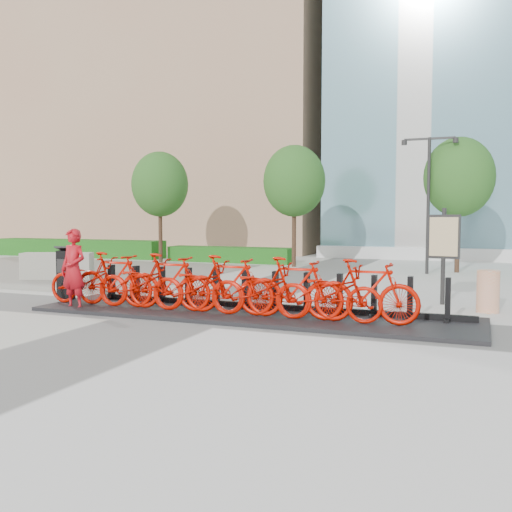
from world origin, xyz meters
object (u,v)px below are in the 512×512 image
at_px(construction_barrel, 488,291).
at_px(jersey_barrier, 57,266).
at_px(worker_red, 73,269).
at_px(kiosk, 66,274).
at_px(map_sign, 444,241).
at_px(bike_0, 88,280).

height_order(construction_barrel, jersey_barrier, construction_barrel).
height_order(worker_red, construction_barrel, worker_red).
bearing_deg(worker_red, kiosk, 145.75).
relative_size(worker_red, map_sign, 0.79).
xyz_separation_m(kiosk, worker_red, (0.92, -0.82, 0.21)).
height_order(bike_0, map_sign, map_sign).
relative_size(bike_0, kiosk, 1.59).
distance_m(bike_0, construction_barrel, 9.09).
height_order(worker_red, jersey_barrier, worker_red).
bearing_deg(bike_0, map_sign, -64.97).
xyz_separation_m(bike_0, kiosk, (-0.99, 0.41, 0.08)).
bearing_deg(worker_red, map_sign, 34.63).
distance_m(bike_0, worker_red, 0.51).
distance_m(bike_0, jersey_barrier, 6.62).
distance_m(worker_red, jersey_barrier, 6.87).
relative_size(kiosk, worker_red, 0.72).
bearing_deg(construction_barrel, worker_red, -159.94).
relative_size(kiosk, jersey_barrier, 0.57).
bearing_deg(kiosk, jersey_barrier, 130.38).
relative_size(bike_0, construction_barrel, 2.26).
bearing_deg(jersey_barrier, worker_red, -68.54).
relative_size(kiosk, map_sign, 0.57).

